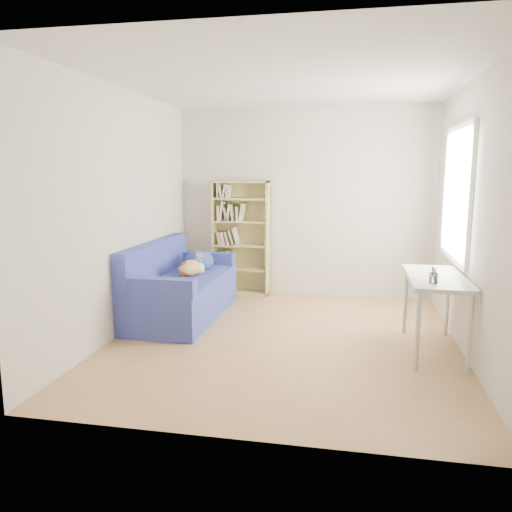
{
  "coord_description": "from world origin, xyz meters",
  "views": [
    {
      "loc": [
        0.67,
        -4.94,
        1.74
      ],
      "look_at": [
        -0.32,
        0.15,
        0.85
      ],
      "focal_mm": 35.0,
      "sensor_mm": 36.0,
      "label": 1
    }
  ],
  "objects_px": {
    "sofa": "(180,288)",
    "bookshelf": "(241,242)",
    "pen_cup": "(434,277)",
    "desk": "(436,284)"
  },
  "relations": [
    {
      "from": "sofa",
      "to": "pen_cup",
      "type": "distance_m",
      "value": 2.94
    },
    {
      "from": "desk",
      "to": "pen_cup",
      "type": "bearing_deg",
      "value": -103.4
    },
    {
      "from": "bookshelf",
      "to": "pen_cup",
      "type": "height_order",
      "value": "bookshelf"
    },
    {
      "from": "desk",
      "to": "sofa",
      "type": "bearing_deg",
      "value": 166.72
    },
    {
      "from": "desk",
      "to": "pen_cup",
      "type": "relative_size",
      "value": 7.61
    },
    {
      "from": "pen_cup",
      "to": "desk",
      "type": "bearing_deg",
      "value": 76.6
    },
    {
      "from": "bookshelf",
      "to": "desk",
      "type": "xyz_separation_m",
      "value": [
        2.34,
        -1.91,
        -0.07
      ]
    },
    {
      "from": "bookshelf",
      "to": "desk",
      "type": "bearing_deg",
      "value": -39.31
    },
    {
      "from": "sofa",
      "to": "bookshelf",
      "type": "xyz_separation_m",
      "value": [
        0.47,
        1.25,
        0.4
      ]
    },
    {
      "from": "bookshelf",
      "to": "pen_cup",
      "type": "xyz_separation_m",
      "value": [
        2.26,
        -2.24,
        0.06
      ]
    }
  ]
}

